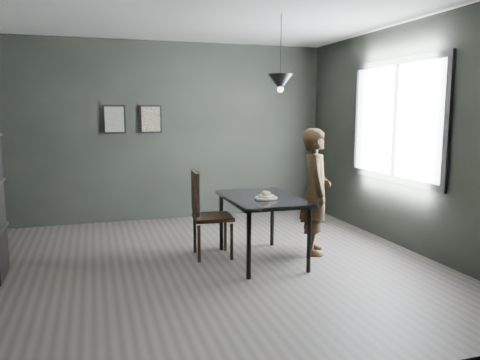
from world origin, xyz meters
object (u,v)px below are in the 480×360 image
object	(u,v)px
cafe_table	(262,204)
wood_chair	(205,209)
woman	(315,191)
pendant_lamp	(280,82)
white_plate	(266,199)

from	to	relation	value
cafe_table	wood_chair	size ratio (longest dim) A/B	1.17
cafe_table	woman	bearing A→B (deg)	6.88
cafe_table	woman	distance (m)	0.73
woman	pendant_lamp	size ratio (longest dim) A/B	1.76
white_plate	pendant_lamp	distance (m)	1.34
woman	wood_chair	bearing A→B (deg)	99.88
wood_chair	pendant_lamp	bearing A→B (deg)	-10.38
pendant_lamp	cafe_table	bearing A→B (deg)	-158.20
wood_chair	cafe_table	bearing A→B (deg)	-24.04
cafe_table	white_plate	world-z (taller)	white_plate
wood_chair	pendant_lamp	size ratio (longest dim) A/B	1.19
woman	pendant_lamp	bearing A→B (deg)	108.54
woman	pendant_lamp	world-z (taller)	pendant_lamp
white_plate	wood_chair	world-z (taller)	wood_chair
cafe_table	wood_chair	xyz separation A→B (m)	(-0.60, 0.33, -0.09)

